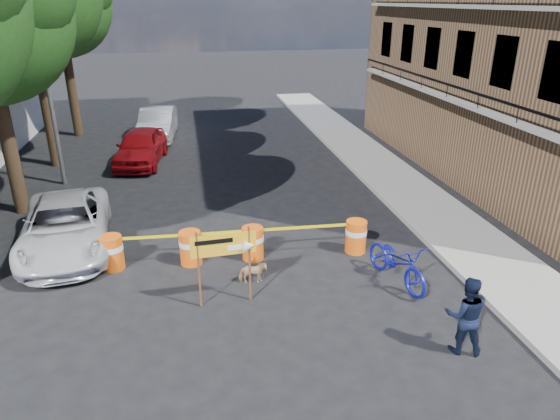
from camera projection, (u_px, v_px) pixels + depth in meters
name	position (u px, v px, depth m)	size (l,w,h in m)	color
ground	(262.00, 311.00, 11.04)	(120.00, 120.00, 0.00)	black
sidewalk_east	(411.00, 194.00, 17.49)	(2.40, 40.00, 0.15)	gray
apartment_building	(555.00, 10.00, 17.97)	(8.00, 16.00, 12.00)	#866144
tree_far	(59.00, 3.00, 22.87)	(5.04, 4.80, 8.84)	#332316
streetlamp	(46.00, 63.00, 16.93)	(1.25, 0.18, 8.00)	gray
barrel_far_left	(112.00, 252.00, 12.61)	(0.58, 0.58, 0.90)	orange
barrel_mid_left	(191.00, 247.00, 12.86)	(0.58, 0.58, 0.90)	orange
barrel_mid_right	(253.00, 243.00, 13.09)	(0.58, 0.58, 0.90)	orange
barrel_far_right	(356.00, 236.00, 13.47)	(0.58, 0.58, 0.90)	orange
detour_sign	(232.00, 249.00, 10.84)	(1.43, 0.28, 1.84)	#592D19
pedestrian	(465.00, 315.00, 9.50)	(0.79, 0.61, 1.62)	black
bicycle	(399.00, 243.00, 11.75)	(0.75, 1.13, 2.15)	#161BB3
dog	(253.00, 273.00, 12.01)	(0.31, 0.67, 0.57)	tan
suv_white	(65.00, 226.00, 13.55)	(2.25, 4.87, 1.35)	silver
sedan_red	(141.00, 147.00, 20.70)	(1.71, 4.24, 1.44)	maroon
sedan_silver	(157.00, 123.00, 24.46)	(1.58, 4.53, 1.49)	silver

